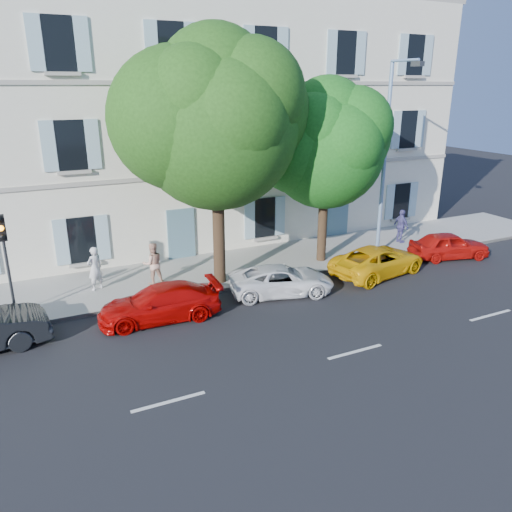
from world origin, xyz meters
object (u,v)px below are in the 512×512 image
car_red_hatchback (449,245)px  pedestrian_c (401,226)px  car_yellow_supercar (378,261)px  pedestrian_b (153,264)px  car_white_coupe (282,280)px  traffic_light (4,245)px  tree_right (326,150)px  tree_left (216,128)px  pedestrian_a (95,268)px  car_red_coupe (160,303)px  street_lamp (388,150)px

car_red_hatchback → pedestrian_c: pedestrian_c is taller
car_yellow_supercar → pedestrian_b: bearing=62.0°
car_yellow_supercar → car_red_hatchback: bearing=-97.7°
car_white_coupe → traffic_light: (-9.60, 1.81, 2.28)m
tree_right → traffic_light: bearing=-177.3°
tree_left → pedestrian_a: tree_left is taller
car_white_coupe → pedestrian_c: 9.11m
traffic_light → pedestrian_b: 5.63m
car_white_coupe → pedestrian_b: bearing=71.0°
pedestrian_c → car_yellow_supercar: bearing=128.7°
car_yellow_supercar → pedestrian_c: pedestrian_c is taller
car_red_coupe → pedestrian_a: pedestrian_a is taller
car_yellow_supercar → pedestrian_b: (-9.23, 2.84, 0.39)m
street_lamp → car_red_hatchback: bearing=-25.8°
car_red_coupe → car_white_coupe: size_ratio=1.04×
car_yellow_supercar → car_red_hatchback: 4.47m
tree_left → pedestrian_b: 5.98m
car_white_coupe → pedestrian_c: bearing=-56.6°
pedestrian_a → pedestrian_c: pedestrian_a is taller
pedestrian_b → pedestrian_a: bearing=-8.1°
car_white_coupe → pedestrian_b: (-4.39, 2.91, 0.44)m
car_red_hatchback → traffic_light: bearing=100.1°
tree_right → traffic_light: size_ratio=2.11×
car_red_hatchback → pedestrian_b: (-13.70, 2.58, 0.38)m
car_red_hatchback → pedestrian_a: size_ratio=2.12×
car_white_coupe → tree_left: (-1.85, 1.96, 5.78)m
car_white_coupe → traffic_light: bearing=93.8°
car_red_hatchback → pedestrian_c: size_ratio=2.16×
pedestrian_a → pedestrian_c: size_ratio=1.02×
pedestrian_a → pedestrian_c: 15.23m
car_white_coupe → traffic_light: 10.03m
car_red_coupe → traffic_light: size_ratio=1.15×
car_red_hatchback → tree_left: (-11.15, 1.64, 5.71)m
tree_right → pedestrian_a: 10.90m
car_white_coupe → pedestrian_b: 5.28m
tree_right → car_red_hatchback: bearing=-19.6°
tree_left → car_red_hatchback: bearing=-8.4°
car_red_coupe → pedestrian_a: 3.84m
tree_right → pedestrian_a: bearing=175.0°
car_white_coupe → car_yellow_supercar: size_ratio=0.91×
car_red_hatchback → tree_right: size_ratio=0.48×
car_white_coupe → pedestrian_c: size_ratio=2.38×
pedestrian_a → car_yellow_supercar: bearing=138.6°
car_red_coupe → pedestrian_c: (13.58, 3.10, 0.40)m
traffic_light → pedestrian_c: 18.34m
pedestrian_a → traffic_light: bearing=0.8°
pedestrian_b → pedestrian_c: pedestrian_c is taller
tree_right → tree_left: bearing=-175.1°
traffic_light → pedestrian_b: (5.21, 1.10, -1.84)m
car_red_coupe → tree_left: size_ratio=0.45×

